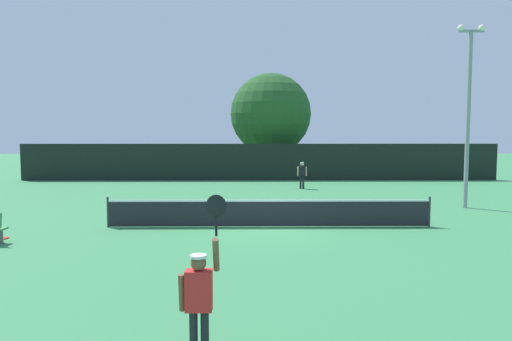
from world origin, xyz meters
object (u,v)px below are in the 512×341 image
at_px(large_tree, 271,114).
at_px(spare_racket, 3,238).
at_px(parked_car_near, 166,163).
at_px(parked_car_far, 286,163).
at_px(parked_car_mid, 230,163).
at_px(player_serving, 200,292).
at_px(light_pole, 469,105).
at_px(player_receiving, 302,173).
at_px(tennis_ball, 218,216).

bearing_deg(large_tree, spare_racket, -112.39).
height_order(parked_car_near, parked_car_far, same).
xyz_separation_m(parked_car_near, parked_car_mid, (5.61, -0.01, 0.00)).
bearing_deg(parked_car_near, large_tree, -27.77).
distance_m(player_serving, light_pole, 17.68).
bearing_deg(parked_car_mid, parked_car_near, 173.06).
bearing_deg(parked_car_mid, player_serving, -95.11).
height_order(spare_racket, large_tree, large_tree).
bearing_deg(spare_racket, parked_car_far, 66.68).
relative_size(player_receiving, parked_car_mid, 0.36).
distance_m(parked_car_near, parked_car_far, 10.43).
bearing_deg(parked_car_near, parked_car_far, -13.04).
bearing_deg(parked_car_near, spare_racket, -98.06).
height_order(light_pole, parked_car_mid, light_pole).
distance_m(tennis_ball, large_tree, 19.58).
xyz_separation_m(tennis_ball, light_pole, (10.81, 2.09, 4.51)).
distance_m(player_receiving, parked_car_far, 11.73).
xyz_separation_m(large_tree, parked_car_far, (1.42, 2.30, -4.05)).
bearing_deg(player_receiving, spare_racket, 50.74).
relative_size(player_serving, tennis_ball, 35.67).
xyz_separation_m(large_tree, parked_car_mid, (-3.35, 3.35, -4.05)).
xyz_separation_m(tennis_ball, parked_car_mid, (-0.47, 22.11, 0.74)).
bearing_deg(player_serving, tennis_ball, 92.77).
distance_m(tennis_ball, parked_car_far, 21.52).
distance_m(player_receiving, parked_car_mid, 13.65).
bearing_deg(light_pole, tennis_ball, -169.07).
height_order(player_serving, spare_racket, player_serving).
bearing_deg(player_receiving, parked_car_mid, -69.31).
bearing_deg(parked_car_near, player_receiving, -58.03).
xyz_separation_m(player_serving, light_pole, (10.23, 13.99, 3.49)).
xyz_separation_m(tennis_ball, spare_racket, (-6.44, -3.87, -0.01)).
bearing_deg(parked_car_mid, player_receiving, -76.18).
xyz_separation_m(player_receiving, light_pole, (6.46, -7.25, 3.58)).
height_order(player_receiving, parked_car_mid, parked_car_mid).
xyz_separation_m(tennis_ball, large_tree, (2.88, 18.77, 4.79)).
distance_m(light_pole, parked_car_mid, 23.29).
distance_m(player_serving, player_receiving, 21.58).
bearing_deg(player_receiving, player_serving, 79.92).
bearing_deg(light_pole, large_tree, 115.42).
relative_size(light_pole, large_tree, 0.99).
height_order(large_tree, parked_car_mid, large_tree).
xyz_separation_m(light_pole, parked_car_far, (-6.50, 18.98, -3.77)).
xyz_separation_m(player_receiving, large_tree, (-1.47, 9.42, 3.86)).
bearing_deg(player_serving, light_pole, 53.81).
relative_size(player_receiving, spare_racket, 3.06).
distance_m(parked_car_mid, parked_car_far, 4.89).
xyz_separation_m(player_serving, parked_car_near, (-6.65, 34.02, -0.27)).
distance_m(player_serving, parked_car_mid, 34.03).
distance_m(tennis_ball, light_pole, 11.90).
bearing_deg(tennis_ball, light_pole, 10.93).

